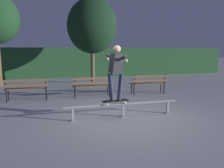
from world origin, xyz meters
TOP-DOWN VIEW (x-y plane):
  - ground_plane at (0.00, 0.00)m, footprint 90.00×90.00m
  - hedge_backdrop at (0.00, 10.66)m, footprint 24.00×1.20m
  - grind_rail at (-0.00, 0.08)m, footprint 3.38×0.18m
  - skateboard at (-0.22, 0.08)m, footprint 0.80×0.28m
  - skateboarder at (-0.22, 0.08)m, footprint 0.63×1.40m
  - park_bench_leftmost at (-2.89, 2.98)m, footprint 1.61×0.47m
  - park_bench_left_center at (-0.37, 2.98)m, footprint 1.61×0.47m
  - park_bench_right_center at (2.15, 2.98)m, footprint 1.61×0.47m
  - tree_behind_benches at (0.39, 6.91)m, footprint 2.84×2.84m

SIDE VIEW (x-z plane):
  - ground_plane at x=0.00m, z-range 0.00..0.00m
  - grind_rail at x=0.00m, z-range 0.10..0.51m
  - skateboard at x=-0.22m, z-range 0.43..0.52m
  - park_bench_leftmost at x=-2.89m, z-range 0.10..0.98m
  - park_bench_left_center at x=-0.37m, z-range 0.10..0.98m
  - park_bench_right_center at x=2.15m, z-range 0.10..0.98m
  - hedge_backdrop at x=0.00m, z-range 0.00..2.12m
  - skateboarder at x=-0.22m, z-range 0.63..2.19m
  - tree_behind_benches at x=0.39m, z-range 0.86..5.72m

